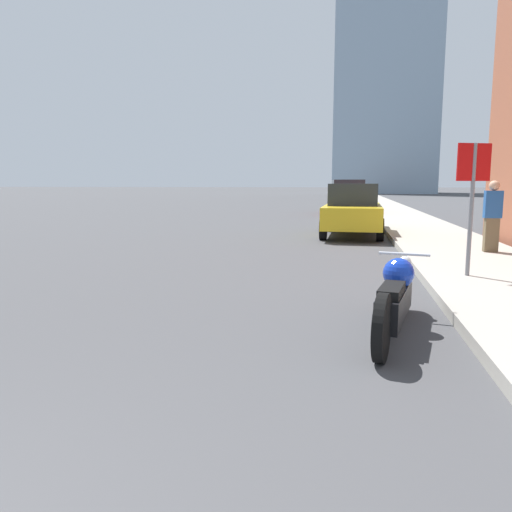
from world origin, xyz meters
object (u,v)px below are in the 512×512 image
Objects in this scene: motorcycle at (395,297)px; stop_sign at (473,186)px; pedestrian at (492,216)px; parked_car_silver at (350,195)px; parked_car_yellow at (353,210)px; parked_car_red at (347,197)px.

stop_sign reaches higher than motorcycle.
stop_sign is at bearing -110.55° from pedestrian.
parked_car_silver is at bearing 93.53° from stop_sign.
parked_car_silver is (-0.01, 21.89, -0.04)m from parked_car_yellow.
stop_sign is at bearing -83.26° from parked_car_silver.
parked_car_silver reaches higher than motorcycle.
motorcycle is 10.59m from parked_car_yellow.
parked_car_red is at bearing 103.40° from motorcycle.
parked_car_yellow is 0.99× the size of parked_car_red.
parked_car_red is 2.99× the size of pedestrian.
parked_car_yellow is 2.95× the size of pedestrian.
stop_sign reaches higher than pedestrian.
parked_car_silver is 26.47m from pedestrian.
parked_car_yellow is 5.33m from pedestrian.
stop_sign is (1.81, -7.54, 0.79)m from parked_car_yellow.
stop_sign is at bearing -88.67° from parked_car_red.
parked_car_red is (-0.17, 11.16, 0.08)m from parked_car_yellow.
stop_sign is 1.37× the size of pedestrian.
motorcycle is 1.16× the size of stop_sign.
parked_car_yellow is 1.12× the size of parked_car_silver.
parked_car_silver is at bearing 102.65° from motorcycle.
motorcycle is 0.60× the size of parked_car_silver.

